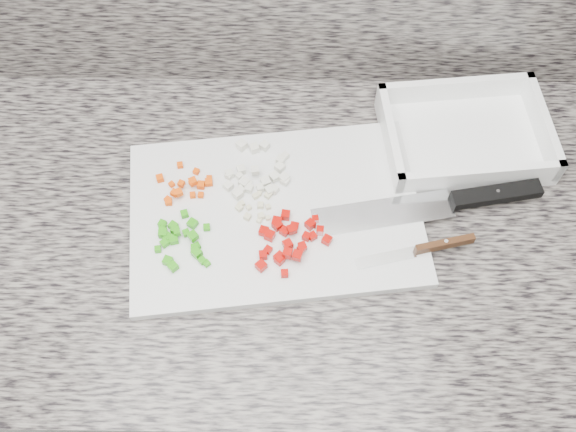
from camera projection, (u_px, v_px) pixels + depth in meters
The scene contains 11 objects.
cabinet at pixel (238, 323), 1.42m from camera, with size 3.92×0.62×0.86m, color silver.
countertop at pixel (219, 227), 1.03m from camera, with size 3.96×0.64×0.04m, color slate.
cutting_board at pixel (275, 213), 1.01m from camera, with size 0.45×0.30×0.02m, color silver.
carrot_pile at pixel (186, 186), 1.01m from camera, with size 0.09×0.08×0.02m.
onion_pile at pixel (258, 174), 1.03m from camera, with size 0.11×0.11×0.02m.
green_pepper_pile at pixel (179, 240), 0.97m from camera, with size 0.09×0.11×0.02m.
red_pepper_pile at pixel (288, 240), 0.97m from camera, with size 0.12×0.11×0.02m.
garlic_pile at pixel (255, 207), 1.00m from camera, with size 0.06×0.06×0.01m.
chef_knife at pixel (458, 201), 1.00m from camera, with size 0.37×0.10×0.02m.
paring_knife at pixel (430, 248), 0.96m from camera, with size 0.18×0.06×0.02m.
tray at pixel (464, 137), 1.07m from camera, with size 0.29×0.22×0.06m.
Camera 1 is at (0.12, 0.96, 1.79)m, focal length 40.00 mm.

